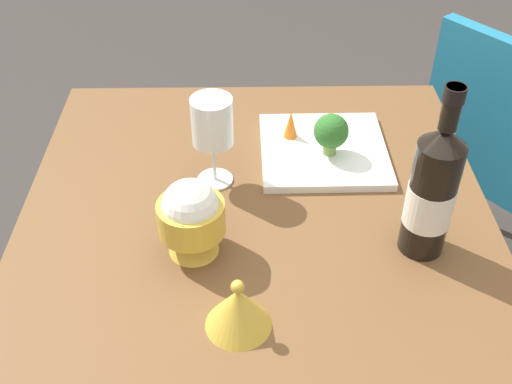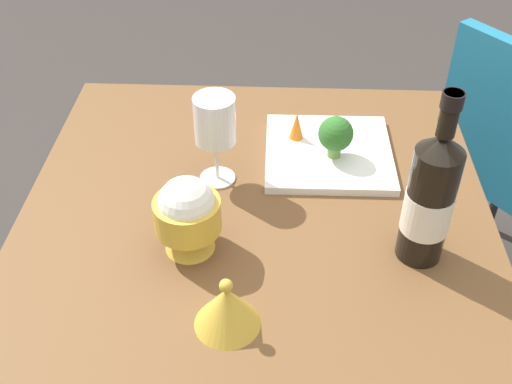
{
  "view_description": "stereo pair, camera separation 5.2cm",
  "coord_description": "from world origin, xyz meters",
  "px_view_note": "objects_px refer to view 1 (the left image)",
  "views": [
    {
      "loc": [
        -0.01,
        -0.87,
        1.49
      ],
      "look_at": [
        0.0,
        0.0,
        0.77
      ],
      "focal_mm": 43.97,
      "sensor_mm": 36.0,
      "label": 1
    },
    {
      "loc": [
        0.04,
        -0.87,
        1.49
      ],
      "look_at": [
        0.0,
        0.0,
        0.77
      ],
      "focal_mm": 43.97,
      "sensor_mm": 36.0,
      "label": 2
    }
  ],
  "objects_px": {
    "rice_bowl_lid": "(238,308)",
    "broccoli_floret": "(331,132)",
    "chair_near_window": "(504,147)",
    "wine_bottle": "(432,191)",
    "serving_plate": "(323,150)",
    "carrot_garnish_left": "(291,124)",
    "wine_glass": "(212,124)",
    "rice_bowl": "(191,217)"
  },
  "relations": [
    {
      "from": "wine_bottle",
      "to": "serving_plate",
      "type": "bearing_deg",
      "value": 116.97
    },
    {
      "from": "chair_near_window",
      "to": "carrot_garnish_left",
      "type": "bearing_deg",
      "value": -103.08
    },
    {
      "from": "carrot_garnish_left",
      "to": "wine_glass",
      "type": "bearing_deg",
      "value": -140.73
    },
    {
      "from": "wine_bottle",
      "to": "serving_plate",
      "type": "height_order",
      "value": "wine_bottle"
    },
    {
      "from": "rice_bowl_lid",
      "to": "broccoli_floret",
      "type": "bearing_deg",
      "value": 66.53
    },
    {
      "from": "rice_bowl",
      "to": "carrot_garnish_left",
      "type": "height_order",
      "value": "rice_bowl"
    },
    {
      "from": "chair_near_window",
      "to": "rice_bowl_lid",
      "type": "xyz_separation_m",
      "value": [
        -0.69,
        -0.74,
        0.25
      ]
    },
    {
      "from": "serving_plate",
      "to": "broccoli_floret",
      "type": "distance_m",
      "value": 0.06
    },
    {
      "from": "wine_bottle",
      "to": "broccoli_floret",
      "type": "xyz_separation_m",
      "value": [
        -0.13,
        0.25,
        -0.05
      ]
    },
    {
      "from": "chair_near_window",
      "to": "wine_bottle",
      "type": "height_order",
      "value": "wine_bottle"
    },
    {
      "from": "rice_bowl_lid",
      "to": "broccoli_floret",
      "type": "distance_m",
      "value": 0.45
    },
    {
      "from": "serving_plate",
      "to": "broccoli_floret",
      "type": "height_order",
      "value": "broccoli_floret"
    },
    {
      "from": "rice_bowl",
      "to": "carrot_garnish_left",
      "type": "bearing_deg",
      "value": 59.97
    },
    {
      "from": "chair_near_window",
      "to": "wine_glass",
      "type": "height_order",
      "value": "wine_glass"
    },
    {
      "from": "wine_bottle",
      "to": "rice_bowl_lid",
      "type": "xyz_separation_m",
      "value": [
        -0.31,
        -0.16,
        -0.08
      ]
    },
    {
      "from": "rice_bowl",
      "to": "rice_bowl_lid",
      "type": "xyz_separation_m",
      "value": [
        0.08,
        -0.16,
        -0.04
      ]
    },
    {
      "from": "broccoli_floret",
      "to": "carrot_garnish_left",
      "type": "bearing_deg",
      "value": 140.97
    },
    {
      "from": "serving_plate",
      "to": "carrot_garnish_left",
      "type": "bearing_deg",
      "value": 148.39
    },
    {
      "from": "wine_bottle",
      "to": "chair_near_window",
      "type": "bearing_deg",
      "value": 56.36
    },
    {
      "from": "chair_near_window",
      "to": "broccoli_floret",
      "type": "bearing_deg",
      "value": -95.09
    },
    {
      "from": "rice_bowl_lid",
      "to": "carrot_garnish_left",
      "type": "relative_size",
      "value": 1.73
    },
    {
      "from": "chair_near_window",
      "to": "wine_glass",
      "type": "xyz_separation_m",
      "value": [
        -0.74,
        -0.4,
        0.34
      ]
    },
    {
      "from": "rice_bowl",
      "to": "chair_near_window",
      "type": "bearing_deg",
      "value": 37.24
    },
    {
      "from": "rice_bowl",
      "to": "serving_plate",
      "type": "relative_size",
      "value": 0.56
    },
    {
      "from": "chair_near_window",
      "to": "serving_plate",
      "type": "distance_m",
      "value": 0.65
    },
    {
      "from": "rice_bowl_lid",
      "to": "serving_plate",
      "type": "xyz_separation_m",
      "value": [
        0.17,
        0.43,
        -0.03
      ]
    },
    {
      "from": "chair_near_window",
      "to": "rice_bowl",
      "type": "distance_m",
      "value": 1.01
    },
    {
      "from": "rice_bowl_lid",
      "to": "wine_bottle",
      "type": "bearing_deg",
      "value": 27.75
    },
    {
      "from": "wine_bottle",
      "to": "wine_glass",
      "type": "xyz_separation_m",
      "value": [
        -0.35,
        0.19,
        0.01
      ]
    },
    {
      "from": "wine_glass",
      "to": "rice_bowl_lid",
      "type": "xyz_separation_m",
      "value": [
        0.05,
        -0.35,
        -0.09
      ]
    },
    {
      "from": "rice_bowl_lid",
      "to": "serving_plate",
      "type": "bearing_deg",
      "value": 68.5
    },
    {
      "from": "serving_plate",
      "to": "rice_bowl",
      "type": "bearing_deg",
      "value": -132.1
    },
    {
      "from": "rice_bowl_lid",
      "to": "carrot_garnish_left",
      "type": "xyz_separation_m",
      "value": [
        0.1,
        0.47,
        0.01
      ]
    },
    {
      "from": "rice_bowl",
      "to": "carrot_garnish_left",
      "type": "relative_size",
      "value": 2.45
    },
    {
      "from": "rice_bowl_lid",
      "to": "wine_glass",
      "type": "bearing_deg",
      "value": 97.62
    },
    {
      "from": "wine_bottle",
      "to": "serving_plate",
      "type": "relative_size",
      "value": 1.22
    },
    {
      "from": "broccoli_floret",
      "to": "carrot_garnish_left",
      "type": "relative_size",
      "value": 1.48
    },
    {
      "from": "wine_bottle",
      "to": "serving_plate",
      "type": "distance_m",
      "value": 0.32
    },
    {
      "from": "serving_plate",
      "to": "carrot_garnish_left",
      "type": "relative_size",
      "value": 4.36
    },
    {
      "from": "carrot_garnish_left",
      "to": "chair_near_window",
      "type": "bearing_deg",
      "value": 24.92
    },
    {
      "from": "wine_bottle",
      "to": "rice_bowl_lid",
      "type": "bearing_deg",
      "value": -152.25
    },
    {
      "from": "wine_bottle",
      "to": "wine_glass",
      "type": "bearing_deg",
      "value": 152.22
    }
  ]
}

